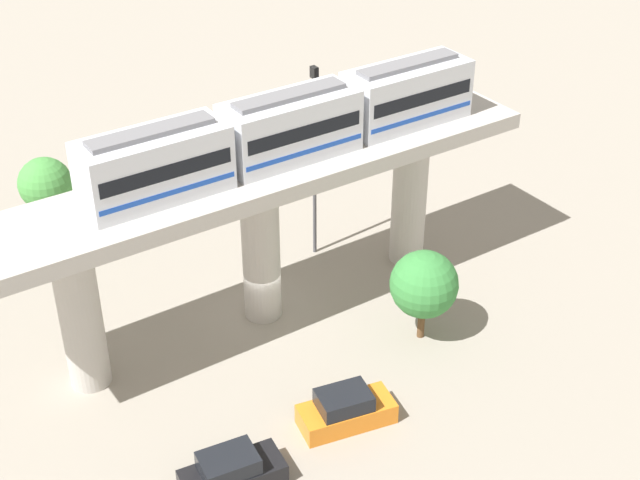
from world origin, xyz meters
The scene contains 8 objects.
ground_plane centered at (0.00, 0.00, 0.00)m, with size 120.00×120.00×0.00m, color gray.
viaduct centered at (0.00, 0.00, 6.40)m, with size 5.20×28.85×8.56m.
train centered at (0.00, -1.84, 10.09)m, with size 2.64×20.50×3.24m.
parked_car_orange centered at (-8.95, 1.14, 0.74)m, with size 2.63×4.48×1.76m.
parked_car_black centered at (-9.38, 7.10, 0.74)m, with size 2.37×4.41×1.76m.
tree_near_viaduct centered at (-6.00, -5.53, 3.13)m, with size 3.35×3.35×4.82m.
tree_mid_lot centered at (13.27, 6.30, 3.51)m, with size 3.06×3.06×5.06m.
signal_post centered at (3.40, -5.46, 6.11)m, with size 0.44×0.28×11.16m.
Camera 1 is at (-33.00, 18.71, 28.31)m, focal length 51.16 mm.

